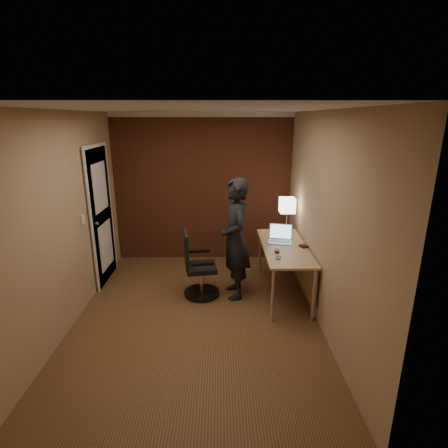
{
  "coord_description": "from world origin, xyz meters",
  "views": [
    {
      "loc": [
        0.3,
        -3.91,
        2.41
      ],
      "look_at": [
        0.35,
        0.55,
        1.05
      ],
      "focal_mm": 28.0,
      "sensor_mm": 36.0,
      "label": 1
    }
  ],
  "objects_px": {
    "mouse": "(277,251)",
    "person": "(235,239)",
    "wallet": "(303,246)",
    "desk_lamp": "(287,206)",
    "laptop": "(280,237)",
    "office_chair": "(197,269)",
    "desk": "(289,255)",
    "phone": "(279,258)"
  },
  "relations": [
    {
      "from": "desk",
      "to": "wallet",
      "type": "relative_size",
      "value": 13.64
    },
    {
      "from": "office_chair",
      "to": "mouse",
      "type": "bearing_deg",
      "value": -10.88
    },
    {
      "from": "desk_lamp",
      "to": "person",
      "type": "distance_m",
      "value": 1.06
    },
    {
      "from": "desk",
      "to": "wallet",
      "type": "height_order",
      "value": "wallet"
    },
    {
      "from": "laptop",
      "to": "wallet",
      "type": "distance_m",
      "value": 0.38
    },
    {
      "from": "desk_lamp",
      "to": "mouse",
      "type": "height_order",
      "value": "desk_lamp"
    },
    {
      "from": "phone",
      "to": "wallet",
      "type": "relative_size",
      "value": 1.05
    },
    {
      "from": "wallet",
      "to": "person",
      "type": "bearing_deg",
      "value": 178.26
    },
    {
      "from": "office_chair",
      "to": "person",
      "type": "distance_m",
      "value": 0.68
    },
    {
      "from": "wallet",
      "to": "desk_lamp",
      "type": "bearing_deg",
      "value": 100.78
    },
    {
      "from": "mouse",
      "to": "office_chair",
      "type": "height_order",
      "value": "office_chair"
    },
    {
      "from": "laptop",
      "to": "office_chair",
      "type": "relative_size",
      "value": 0.41
    },
    {
      "from": "laptop",
      "to": "wallet",
      "type": "height_order",
      "value": "laptop"
    },
    {
      "from": "phone",
      "to": "wallet",
      "type": "bearing_deg",
      "value": 59.58
    },
    {
      "from": "wallet",
      "to": "person",
      "type": "xyz_separation_m",
      "value": [
        -0.93,
        0.03,
        0.09
      ]
    },
    {
      "from": "desk_lamp",
      "to": "laptop",
      "type": "distance_m",
      "value": 0.56
    },
    {
      "from": "desk",
      "to": "person",
      "type": "bearing_deg",
      "value": -178.77
    },
    {
      "from": "laptop",
      "to": "person",
      "type": "distance_m",
      "value": 0.69
    },
    {
      "from": "desk_lamp",
      "to": "phone",
      "type": "height_order",
      "value": "desk_lamp"
    },
    {
      "from": "desk_lamp",
      "to": "laptop",
      "type": "xyz_separation_m",
      "value": [
        -0.16,
        -0.4,
        -0.35
      ]
    },
    {
      "from": "laptop",
      "to": "office_chair",
      "type": "bearing_deg",
      "value": -168.93
    },
    {
      "from": "laptop",
      "to": "office_chair",
      "type": "xyz_separation_m",
      "value": [
        -1.18,
        -0.23,
        -0.39
      ]
    },
    {
      "from": "desk_lamp",
      "to": "office_chair",
      "type": "bearing_deg",
      "value": -154.68
    },
    {
      "from": "desk_lamp",
      "to": "phone",
      "type": "xyz_separation_m",
      "value": [
        -0.28,
        -1.04,
        -0.41
      ]
    },
    {
      "from": "mouse",
      "to": "desk",
      "type": "bearing_deg",
      "value": 62.15
    },
    {
      "from": "laptop",
      "to": "phone",
      "type": "distance_m",
      "value": 0.66
    },
    {
      "from": "desk",
      "to": "laptop",
      "type": "bearing_deg",
      "value": 116.58
    },
    {
      "from": "mouse",
      "to": "person",
      "type": "distance_m",
      "value": 0.58
    },
    {
      "from": "desk_lamp",
      "to": "person",
      "type": "relative_size",
      "value": 0.32
    },
    {
      "from": "desk_lamp",
      "to": "wallet",
      "type": "bearing_deg",
      "value": -79.22
    },
    {
      "from": "wallet",
      "to": "laptop",
      "type": "bearing_deg",
      "value": 138.25
    },
    {
      "from": "office_chair",
      "to": "person",
      "type": "height_order",
      "value": "person"
    },
    {
      "from": "phone",
      "to": "desk",
      "type": "bearing_deg",
      "value": 77.95
    },
    {
      "from": "phone",
      "to": "office_chair",
      "type": "bearing_deg",
      "value": 173.62
    },
    {
      "from": "desk_lamp",
      "to": "office_chair",
      "type": "xyz_separation_m",
      "value": [
        -1.33,
        -0.63,
        -0.74
      ]
    },
    {
      "from": "desk_lamp",
      "to": "phone",
      "type": "distance_m",
      "value": 1.16
    },
    {
      "from": "mouse",
      "to": "wallet",
      "type": "distance_m",
      "value": 0.43
    },
    {
      "from": "desk",
      "to": "desk_lamp",
      "type": "relative_size",
      "value": 2.8
    },
    {
      "from": "phone",
      "to": "person",
      "type": "xyz_separation_m",
      "value": [
        -0.53,
        0.42,
        0.1
      ]
    },
    {
      "from": "phone",
      "to": "office_chair",
      "type": "height_order",
      "value": "office_chair"
    },
    {
      "from": "desk",
      "to": "office_chair",
      "type": "distance_m",
      "value": 1.29
    },
    {
      "from": "office_chair",
      "to": "laptop",
      "type": "bearing_deg",
      "value": 11.07
    }
  ]
}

